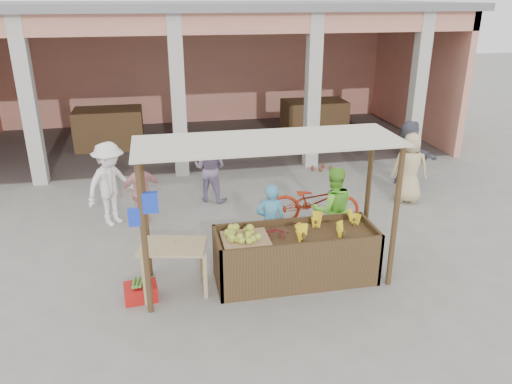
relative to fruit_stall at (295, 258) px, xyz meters
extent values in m
plane|color=slate|center=(-0.50, 0.00, -0.40)|extent=(60.00, 60.00, 0.00)
cube|color=tan|center=(-0.50, 11.40, 1.60)|extent=(14.00, 0.20, 4.00)
cube|color=tan|center=(6.40, 8.50, 1.60)|extent=(0.20, 6.00, 4.00)
cube|color=tan|center=(-0.50, 5.65, 3.35)|extent=(14.00, 0.30, 0.50)
cube|color=slate|center=(-0.50, 8.50, 3.70)|extent=(14.40, 6.40, 0.20)
cube|color=beige|center=(-5.00, 5.65, 1.60)|extent=(0.35, 0.35, 4.00)
cube|color=beige|center=(-1.50, 5.65, 1.60)|extent=(0.35, 0.35, 4.00)
cube|color=beige|center=(2.00, 5.65, 1.60)|extent=(0.35, 0.35, 4.00)
cube|color=beige|center=(5.00, 5.65, 1.60)|extent=(0.35, 0.35, 4.00)
cube|color=#523C20|center=(-3.50, 8.50, 0.20)|extent=(2.00, 1.20, 1.20)
cube|color=#523C20|center=(3.00, 8.50, 0.20)|extent=(2.00, 1.20, 1.20)
cube|color=#523C20|center=(0.00, 0.00, 0.00)|extent=(2.60, 0.95, 0.80)
cylinder|color=#523C20|center=(-2.35, -0.45, 0.78)|extent=(0.09, 0.09, 2.35)
cylinder|color=#523C20|center=(1.45, -0.45, 0.78)|extent=(0.09, 0.09, 2.35)
cylinder|color=#523C20|center=(-2.35, 0.60, 0.78)|extent=(0.09, 0.09, 2.35)
cylinder|color=#523C20|center=(1.45, 0.60, 0.78)|extent=(0.09, 0.09, 2.35)
cube|color=beige|center=(-0.45, 0.08, 1.97)|extent=(4.00, 1.35, 0.03)
cube|color=#1736CA|center=(-2.23, -0.45, 1.35)|extent=(0.22, 0.08, 0.30)
cube|color=#1736CA|center=(-2.45, -0.45, 1.15)|extent=(0.18, 0.07, 0.26)
cube|color=#A77E56|center=(-0.83, -0.03, 0.43)|extent=(0.73, 0.64, 0.06)
ellipsoid|color=gold|center=(-0.83, -0.03, 0.53)|extent=(0.63, 0.55, 0.14)
ellipsoid|color=maroon|center=(-0.32, 0.04, 0.47)|extent=(0.46, 0.37, 0.15)
cube|color=tan|center=(-1.96, 0.04, 0.40)|extent=(1.12, 0.87, 0.04)
cube|color=tan|center=(-2.41, -0.25, -0.01)|extent=(0.06, 0.06, 0.78)
cube|color=tan|center=(-1.51, -0.25, -0.01)|extent=(0.06, 0.06, 0.78)
cube|color=tan|center=(-2.41, 0.32, -0.01)|extent=(0.06, 0.06, 0.78)
cube|color=tan|center=(-1.51, 0.32, -0.01)|extent=(0.06, 0.06, 0.78)
cube|color=#AF1512|center=(-2.49, -0.10, -0.27)|extent=(0.53, 0.40, 0.26)
ellipsoid|color=maroon|center=(2.12, 5.07, -0.13)|extent=(0.39, 0.39, 0.53)
ellipsoid|color=maroon|center=(2.43, 5.12, -0.13)|extent=(0.39, 0.39, 0.53)
ellipsoid|color=maroon|center=(2.28, 5.34, -0.13)|extent=(0.39, 0.39, 0.53)
ellipsoid|color=maroon|center=(1.94, 5.21, -0.13)|extent=(0.39, 0.39, 0.53)
imported|color=#4B9EC7|center=(-0.25, 0.74, 0.36)|extent=(0.63, 0.50, 1.53)
imported|color=#7BDB3D|center=(0.92, 0.86, 0.45)|extent=(0.85, 0.53, 1.70)
imported|color=maroon|center=(0.97, 2.04, 0.10)|extent=(1.03, 2.00, 1.00)
imported|color=white|center=(-3.07, 2.84, 0.53)|extent=(1.29, 1.24, 1.86)
imported|color=pink|center=(-2.47, 2.72, 0.35)|extent=(0.96, 0.65, 1.51)
imported|color=tan|center=(3.41, 2.75, 0.48)|extent=(1.00, 0.85, 1.77)
imported|color=#515160|center=(3.84, 3.69, 0.46)|extent=(0.98, 1.70, 1.72)
imported|color=#8F7BA0|center=(-0.97, 3.68, 0.45)|extent=(0.96, 0.82, 1.70)
camera|label=1|loc=(-2.05, -6.89, 4.00)|focal=35.00mm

